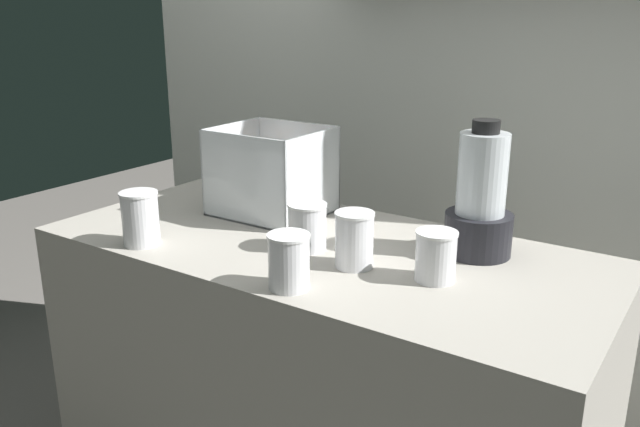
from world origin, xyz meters
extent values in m
cube|color=#9E998E|center=(0.00, 0.00, 0.45)|extent=(1.40, 0.64, 0.90)
cube|color=silver|center=(0.00, 0.77, 1.25)|extent=(2.60, 0.04, 2.50)
cube|color=white|center=(-0.26, 0.14, 0.90)|extent=(0.29, 0.26, 0.01)
cube|color=white|center=(-0.26, 0.02, 1.02)|extent=(0.29, 0.01, 0.24)
cube|color=white|center=(-0.26, 0.27, 1.02)|extent=(0.29, 0.01, 0.24)
cube|color=white|center=(-0.40, 0.14, 1.02)|extent=(0.01, 0.26, 0.24)
cube|color=white|center=(-0.12, 0.14, 1.02)|extent=(0.01, 0.26, 0.24)
cone|color=orange|center=(-0.22, 0.13, 0.93)|extent=(0.04, 0.19, 0.04)
cone|color=orange|center=(-0.24, 0.12, 0.92)|extent=(0.14, 0.14, 0.03)
cone|color=orange|center=(-0.31, 0.12, 0.92)|extent=(0.05, 0.15, 0.02)
cone|color=orange|center=(-0.25, 0.15, 0.92)|extent=(0.04, 0.20, 0.03)
cone|color=orange|center=(-0.24, 0.13, 0.95)|extent=(0.13, 0.12, 0.03)
cone|color=orange|center=(-0.30, 0.12, 0.96)|extent=(0.10, 0.18, 0.03)
cone|color=orange|center=(-0.30, 0.16, 0.95)|extent=(0.15, 0.11, 0.03)
cone|color=orange|center=(-0.29, 0.14, 0.96)|extent=(0.09, 0.19, 0.03)
cone|color=orange|center=(-0.28, 0.14, 0.98)|extent=(0.11, 0.14, 0.03)
cylinder|color=black|center=(0.34, 0.16, 0.95)|extent=(0.16, 0.16, 0.10)
cylinder|color=silver|center=(0.34, 0.16, 1.09)|extent=(0.11, 0.11, 0.19)
cylinder|color=red|center=(0.34, 0.16, 1.02)|extent=(0.10, 0.10, 0.04)
cylinder|color=black|center=(0.34, 0.16, 1.20)|extent=(0.06, 0.06, 0.03)
cylinder|color=white|center=(-0.37, -0.24, 0.96)|extent=(0.09, 0.09, 0.13)
cylinder|color=orange|center=(-0.37, -0.24, 0.94)|extent=(0.08, 0.08, 0.08)
cylinder|color=white|center=(-0.37, -0.24, 1.03)|extent=(0.09, 0.09, 0.01)
cylinder|color=white|center=(-0.01, -0.04, 0.95)|extent=(0.09, 0.09, 0.11)
cylinder|color=orange|center=(-0.01, -0.04, 0.93)|extent=(0.08, 0.08, 0.06)
cylinder|color=white|center=(-0.01, -0.04, 1.01)|extent=(0.10, 0.10, 0.01)
cylinder|color=white|center=(0.09, -0.25, 0.96)|extent=(0.09, 0.09, 0.11)
cylinder|color=red|center=(0.09, -0.25, 0.94)|extent=(0.08, 0.08, 0.07)
cylinder|color=white|center=(0.09, -0.25, 1.02)|extent=(0.09, 0.09, 0.01)
cylinder|color=white|center=(0.14, -0.08, 0.96)|extent=(0.09, 0.09, 0.12)
cylinder|color=red|center=(0.14, -0.08, 0.94)|extent=(0.08, 0.08, 0.09)
cylinder|color=white|center=(0.14, -0.08, 1.02)|extent=(0.09, 0.09, 0.01)
cylinder|color=white|center=(0.33, -0.05, 0.95)|extent=(0.09, 0.09, 0.10)
cylinder|color=yellow|center=(0.33, -0.05, 0.94)|extent=(0.08, 0.08, 0.08)
cylinder|color=white|center=(0.33, -0.05, 1.01)|extent=(0.09, 0.09, 0.01)
camera|label=1|loc=(0.84, -1.26, 1.46)|focal=36.60mm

